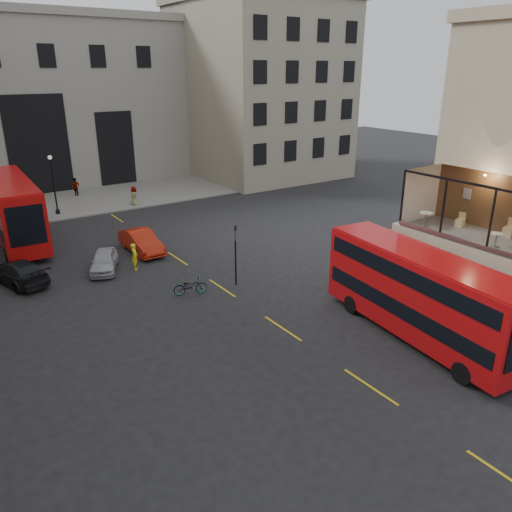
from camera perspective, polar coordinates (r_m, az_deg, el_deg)
ground at (r=23.21m, az=16.39°, el=-12.52°), size 140.00×140.00×0.00m
host_frontage at (r=27.11m, az=25.74°, el=-3.44°), size 3.00×11.00×4.50m
cafe_floor at (r=26.34m, az=26.50°, el=1.14°), size 3.00×10.00×0.10m
gateway at (r=60.70m, az=-25.24°, el=16.01°), size 35.00×10.60×18.00m
building_right at (r=62.86m, az=0.25°, el=18.89°), size 16.60×18.60×20.00m
pavement_far at (r=52.11m, az=-22.74°, el=5.40°), size 40.00×12.00×0.12m
traffic_light_near at (r=29.63m, az=-2.36°, el=1.03°), size 0.16×0.20×3.80m
street_lamp_b at (r=47.77m, az=-22.05°, el=7.12°), size 0.36×0.36×5.33m
bus_near at (r=25.00m, az=18.20°, el=-3.86°), size 3.61×11.09×4.35m
bus_far at (r=41.31m, az=-26.02°, el=5.04°), size 3.23×12.19×4.83m
car_a at (r=33.80m, az=-16.99°, el=-0.55°), size 3.02×4.15×1.31m
car_b at (r=36.49m, az=-12.98°, el=1.62°), size 1.75×4.81×1.57m
car_c at (r=33.72m, az=-25.54°, el=-1.68°), size 3.33×5.29×1.43m
bicycle at (r=29.27m, az=-7.52°, el=-3.44°), size 2.05×1.23×1.02m
cyclist at (r=33.36m, az=-13.70°, el=-0.07°), size 0.64×0.76×1.79m
pedestrian_b at (r=44.34m, az=-23.21°, el=4.03°), size 1.20×1.39×1.87m
pedestrian_c at (r=54.53m, az=-19.91°, el=7.39°), size 1.22×1.01×1.95m
pedestrian_d at (r=49.16m, az=-13.76°, el=6.65°), size 0.85×1.06×1.89m
cafe_table_mid at (r=25.57m, az=25.77°, el=1.88°), size 0.53×0.53×0.67m
cafe_table_far at (r=27.33m, az=18.84°, el=4.18°), size 0.65×0.65×0.81m
cafe_chair_c at (r=27.44m, az=26.95°, el=2.53°), size 0.47×0.47×0.94m
cafe_chair_d at (r=28.21m, az=22.28°, el=3.58°), size 0.41×0.41×0.75m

